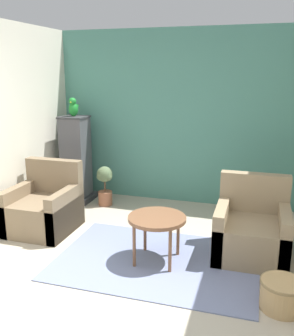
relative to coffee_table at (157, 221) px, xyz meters
The scene contains 11 objects.
ground_plane 1.25m from the coffee_table, 102.49° to the right, with size 20.00×20.00×0.00m, color #B2A893.
wall_back_accent 2.26m from the coffee_table, 96.89° to the left, with size 3.91×0.06×2.67m.
wall_left 2.38m from the coffee_table, 168.17° to the left, with size 0.06×3.17×2.67m.
area_rug 0.46m from the coffee_table, 107.35° to the right, with size 2.20×1.52×0.01m.
coffee_table is the anchor object (origin of this frame).
armchair_left 1.70m from the coffee_table, 166.12° to the left, with size 0.79×0.81×0.89m.
armchair_right 1.10m from the coffee_table, 24.30° to the left, with size 0.79×0.81×0.89m.
birdcage 2.41m from the coffee_table, 138.02° to the left, with size 0.51×0.51×1.36m.
parrot 2.61m from the coffee_table, 137.98° to the left, with size 0.13×0.24×0.29m.
potted_plant 1.97m from the coffee_table, 129.75° to the left, with size 0.27×0.24×0.62m.
wicker_basket 1.42m from the coffee_table, 21.63° to the right, with size 0.39×0.39×0.27m.
Camera 1 is at (1.23, -2.50, 2.04)m, focal length 40.00 mm.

